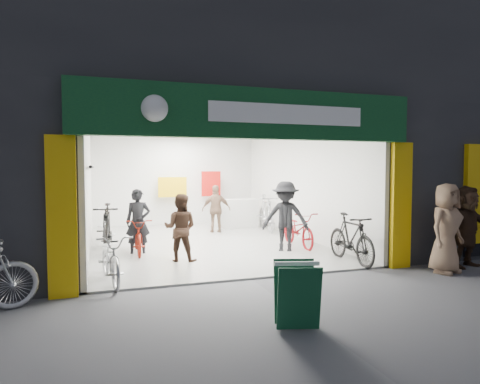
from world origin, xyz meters
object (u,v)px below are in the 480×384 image
pedestrian_near (446,228)px  sandwich_board (297,293)px  bike_left_front (111,258)px  bike_right_front (351,239)px

pedestrian_near → sandwich_board: 4.48m
bike_left_front → pedestrian_near: pedestrian_near is taller
bike_left_front → bike_right_front: (5.00, 0.00, 0.09)m
pedestrian_near → sandwich_board: pedestrian_near is taller
bike_left_front → sandwich_board: (2.21, -3.04, 0.01)m
bike_right_front → sandwich_board: 4.13m
pedestrian_near → bike_right_front: bearing=118.6°
bike_left_front → pedestrian_near: (6.32, -1.31, 0.43)m
bike_right_front → pedestrian_near: bearing=-43.0°
bike_left_front → pedestrian_near: size_ratio=0.98×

